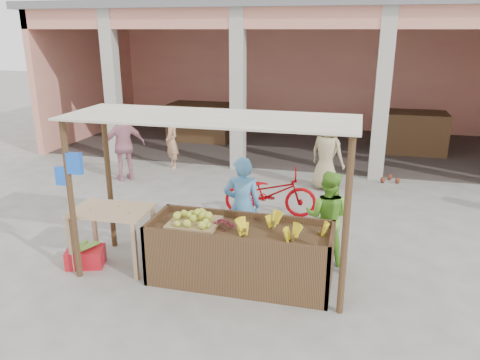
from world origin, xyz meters
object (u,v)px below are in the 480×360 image
(side_table, at_px, (112,218))
(motorcycle, at_px, (271,192))
(fruit_stall, at_px, (240,256))
(red_crate, at_px, (86,257))
(vendor_green, at_px, (327,215))
(vendor_blue, at_px, (242,203))

(side_table, relative_size, motorcycle, 0.63)
(fruit_stall, distance_m, red_crate, 2.45)
(vendor_green, xyz_separation_m, motorcycle, (-1.20, 1.62, -0.29))
(vendor_blue, bearing_deg, vendor_green, 170.24)
(vendor_green, bearing_deg, vendor_blue, 12.03)
(vendor_blue, height_order, motorcycle, vendor_blue)
(motorcycle, bearing_deg, vendor_blue, 167.29)
(side_table, relative_size, vendor_blue, 0.68)
(red_crate, relative_size, motorcycle, 0.29)
(vendor_blue, bearing_deg, motorcycle, -108.01)
(red_crate, bearing_deg, motorcycle, 30.78)
(vendor_green, relative_size, motorcycle, 0.83)
(vendor_blue, bearing_deg, red_crate, 11.06)
(fruit_stall, height_order, vendor_blue, vendor_blue)
(side_table, bearing_deg, vendor_green, 14.63)
(vendor_blue, relative_size, vendor_green, 1.12)
(vendor_blue, height_order, vendor_green, vendor_blue)
(side_table, relative_size, vendor_green, 0.76)
(vendor_blue, xyz_separation_m, vendor_green, (1.34, 0.08, -0.09))
(vendor_green, distance_m, motorcycle, 2.04)
(fruit_stall, relative_size, vendor_green, 1.68)
(motorcycle, bearing_deg, side_table, 135.07)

